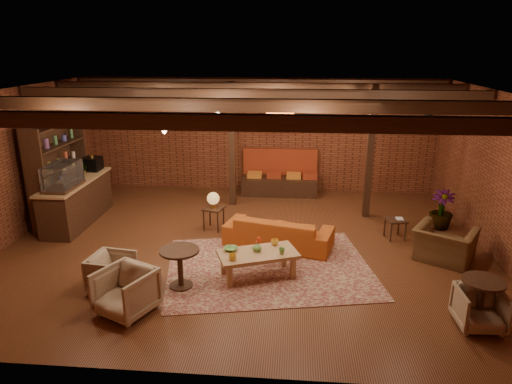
# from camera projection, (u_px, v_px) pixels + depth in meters

# --- Properties ---
(floor) EXTENTS (10.00, 10.00, 0.00)m
(floor) POSITION_uv_depth(u_px,v_px,m) (245.00, 245.00, 9.68)
(floor) COLOR #361A0D
(floor) RESTS_ON ground
(ceiling) EXTENTS (10.00, 8.00, 0.02)m
(ceiling) POSITION_uv_depth(u_px,v_px,m) (243.00, 92.00, 8.69)
(ceiling) COLOR black
(ceiling) RESTS_ON wall_back
(wall_back) EXTENTS (10.00, 0.02, 3.20)m
(wall_back) POSITION_uv_depth(u_px,v_px,m) (260.00, 135.00, 12.98)
(wall_back) COLOR brown
(wall_back) RESTS_ON ground
(wall_front) EXTENTS (10.00, 0.02, 3.20)m
(wall_front) POSITION_uv_depth(u_px,v_px,m) (207.00, 263.00, 5.39)
(wall_front) COLOR brown
(wall_front) RESTS_ON ground
(wall_left) EXTENTS (0.02, 8.00, 3.20)m
(wall_left) POSITION_uv_depth(u_px,v_px,m) (8.00, 167.00, 9.59)
(wall_left) COLOR brown
(wall_left) RESTS_ON ground
(wall_right) EXTENTS (0.02, 8.00, 3.20)m
(wall_right) POSITION_uv_depth(u_px,v_px,m) (502.00, 179.00, 8.78)
(wall_right) COLOR brown
(wall_right) RESTS_ON ground
(ceiling_beams) EXTENTS (9.80, 6.40, 0.22)m
(ceiling_beams) POSITION_uv_depth(u_px,v_px,m) (243.00, 98.00, 8.73)
(ceiling_beams) COLOR black
(ceiling_beams) RESTS_ON ceiling
(ceiling_pipe) EXTENTS (9.60, 0.12, 0.12)m
(ceiling_pipe) POSITION_uv_depth(u_px,v_px,m) (251.00, 101.00, 10.32)
(ceiling_pipe) COLOR black
(ceiling_pipe) RESTS_ON ceiling
(post_left) EXTENTS (0.16, 0.16, 3.20)m
(post_left) POSITION_uv_depth(u_px,v_px,m) (232.00, 145.00, 11.70)
(post_left) COLOR black
(post_left) RESTS_ON ground
(post_right) EXTENTS (0.16, 0.16, 3.20)m
(post_right) POSITION_uv_depth(u_px,v_px,m) (370.00, 153.00, 10.85)
(post_right) COLOR black
(post_right) RESTS_ON ground
(service_counter) EXTENTS (0.80, 2.50, 1.60)m
(service_counter) POSITION_uv_depth(u_px,v_px,m) (76.00, 190.00, 10.71)
(service_counter) COLOR black
(service_counter) RESTS_ON ground
(plant_counter) EXTENTS (0.35, 0.39, 0.30)m
(plant_counter) POSITION_uv_depth(u_px,v_px,m) (82.00, 171.00, 10.77)
(plant_counter) COLOR #337F33
(plant_counter) RESTS_ON service_counter
(shelving_hutch) EXTENTS (0.52, 2.00, 2.40)m
(shelving_hutch) POSITION_uv_depth(u_px,v_px,m) (59.00, 172.00, 10.72)
(shelving_hutch) COLOR black
(shelving_hutch) RESTS_ON ground
(banquette) EXTENTS (2.10, 0.70, 1.00)m
(banquette) POSITION_uv_depth(u_px,v_px,m) (279.00, 177.00, 12.84)
(banquette) COLOR #983219
(banquette) RESTS_ON ground
(service_sign) EXTENTS (0.86, 0.06, 0.30)m
(service_sign) POSITION_uv_depth(u_px,v_px,m) (280.00, 114.00, 11.84)
(service_sign) COLOR #FF5619
(service_sign) RESTS_ON ceiling
(ceiling_spotlights) EXTENTS (6.40, 4.40, 0.28)m
(ceiling_spotlights) POSITION_uv_depth(u_px,v_px,m) (244.00, 110.00, 8.80)
(ceiling_spotlights) COLOR black
(ceiling_spotlights) RESTS_ON ceiling
(rug) EXTENTS (4.31, 3.60, 0.01)m
(rug) POSITION_uv_depth(u_px,v_px,m) (269.00, 267.00, 8.72)
(rug) COLOR maroon
(rug) RESTS_ON floor
(sofa) EXTENTS (2.38, 1.41, 0.65)m
(sofa) POSITION_uv_depth(u_px,v_px,m) (279.00, 231.00, 9.57)
(sofa) COLOR #A54817
(sofa) RESTS_ON floor
(coffee_table) EXTENTS (1.57, 1.16, 0.74)m
(coffee_table) POSITION_uv_depth(u_px,v_px,m) (257.00, 255.00, 8.26)
(coffee_table) COLOR #9D7349
(coffee_table) RESTS_ON floor
(side_table_lamp) EXTENTS (0.51, 0.51, 0.89)m
(side_table_lamp) POSITION_uv_depth(u_px,v_px,m) (213.00, 201.00, 10.33)
(side_table_lamp) COLOR black
(side_table_lamp) RESTS_ON floor
(round_table_left) EXTENTS (0.69, 0.69, 0.71)m
(round_table_left) POSITION_uv_depth(u_px,v_px,m) (180.00, 262.00, 7.89)
(round_table_left) COLOR black
(round_table_left) RESTS_ON floor
(armchair_a) EXTENTS (0.72, 0.76, 0.70)m
(armchair_a) POSITION_uv_depth(u_px,v_px,m) (112.00, 270.00, 7.88)
(armchair_a) COLOR #C2B496
(armchair_a) RESTS_ON floor
(armchair_b) EXTENTS (1.04, 1.01, 0.82)m
(armchair_b) POSITION_uv_depth(u_px,v_px,m) (125.00, 290.00, 7.14)
(armchair_b) COLOR #C2B496
(armchair_b) RESTS_ON floor
(armchair_right) EXTENTS (1.27, 1.14, 0.93)m
(armchair_right) POSITION_uv_depth(u_px,v_px,m) (445.00, 239.00, 8.86)
(armchair_right) COLOR brown
(armchair_right) RESTS_ON floor
(side_table_book) EXTENTS (0.50, 0.50, 0.48)m
(side_table_book) POSITION_uv_depth(u_px,v_px,m) (396.00, 221.00, 9.90)
(side_table_book) COLOR black
(side_table_book) RESTS_ON floor
(round_table_right) EXTENTS (0.62, 0.62, 0.73)m
(round_table_right) POSITION_uv_depth(u_px,v_px,m) (482.00, 295.00, 6.84)
(round_table_right) COLOR black
(round_table_right) RESTS_ON floor
(armchair_far) EXTENTS (0.67, 0.63, 0.68)m
(armchair_far) POSITION_uv_depth(u_px,v_px,m) (480.00, 307.00, 6.79)
(armchair_far) COLOR #C2B496
(armchair_far) RESTS_ON floor
(plant_tall) EXTENTS (1.90, 1.90, 2.74)m
(plant_tall) POSITION_uv_depth(u_px,v_px,m) (447.00, 171.00, 10.16)
(plant_tall) COLOR #4C7F4C
(plant_tall) RESTS_ON floor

